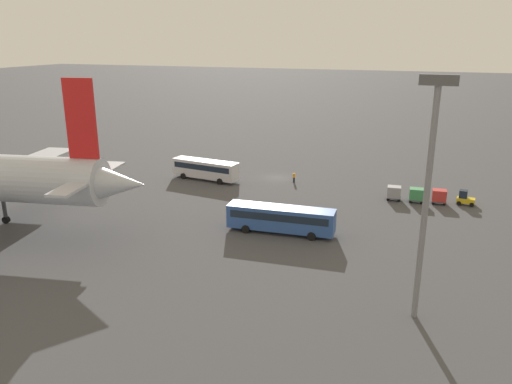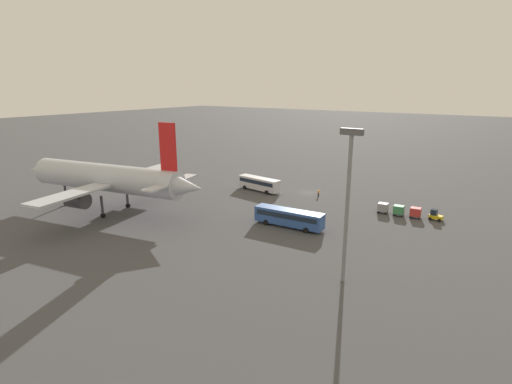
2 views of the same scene
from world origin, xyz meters
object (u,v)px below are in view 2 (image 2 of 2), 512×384
(cargo_cart_grey, at_px, (383,207))
(baggage_tug, at_px, (435,215))
(shuttle_bus_near, at_px, (259,183))
(airplane, at_px, (108,178))
(shuttle_bus_far, at_px, (289,217))
(cargo_cart_red, at_px, (416,212))
(cargo_cart_green, at_px, (399,210))
(worker_person, at_px, (318,193))

(cargo_cart_grey, bearing_deg, baggage_tug, -172.39)
(shuttle_bus_near, distance_m, baggage_tug, 40.10)
(airplane, height_order, shuttle_bus_near, airplane)
(shuttle_bus_far, bearing_deg, baggage_tug, -141.60)
(airplane, height_order, cargo_cart_red, airplane)
(cargo_cart_green, bearing_deg, shuttle_bus_far, 50.12)
(airplane, xyz_separation_m, baggage_tug, (-55.85, -31.56, -6.06))
(cargo_cart_green, bearing_deg, airplane, 31.58)
(airplane, distance_m, baggage_tug, 64.43)
(shuttle_bus_near, height_order, cargo_cart_red, shuttle_bus_near)
(airplane, height_order, baggage_tug, airplane)
(worker_person, height_order, cargo_cart_red, cargo_cart_red)
(shuttle_bus_near, bearing_deg, worker_person, -158.72)
(airplane, bearing_deg, cargo_cart_red, -160.07)
(airplane, relative_size, cargo_cart_green, 21.01)
(airplane, xyz_separation_m, cargo_cart_red, (-52.40, -30.72, -5.81))
(shuttle_bus_near, relative_size, shuttle_bus_far, 0.90)
(cargo_cart_green, height_order, cargo_cart_grey, same)
(airplane, distance_m, cargo_cart_grey, 55.55)
(shuttle_bus_far, xyz_separation_m, worker_person, (4.44, -21.74, -1.07))
(airplane, xyz_separation_m, cargo_cart_green, (-49.31, -30.31, -5.81))
(shuttle_bus_near, relative_size, worker_person, 6.77)
(shuttle_bus_far, bearing_deg, cargo_cart_grey, -126.76)
(airplane, bearing_deg, cargo_cart_grey, -157.21)
(airplane, relative_size, worker_person, 25.23)
(airplane, relative_size, cargo_cart_red, 21.01)
(cargo_cart_red, bearing_deg, cargo_cart_green, 7.52)
(baggage_tug, height_order, cargo_cart_green, baggage_tug)
(shuttle_bus_near, relative_size, cargo_cart_green, 5.64)
(worker_person, distance_m, cargo_cart_grey, 16.67)
(shuttle_bus_near, distance_m, cargo_cart_grey, 30.46)
(cargo_cart_green, bearing_deg, baggage_tug, -169.19)
(cargo_cart_green, bearing_deg, cargo_cart_grey, 0.71)
(shuttle_bus_far, height_order, cargo_cart_green, shuttle_bus_far)
(worker_person, relative_size, cargo_cart_grey, 0.83)
(airplane, distance_m, shuttle_bus_far, 37.04)
(shuttle_bus_near, height_order, shuttle_bus_far, shuttle_bus_near)
(baggage_tug, xyz_separation_m, cargo_cart_green, (6.54, 1.25, 0.25))
(airplane, relative_size, baggage_tug, 17.54)
(baggage_tug, distance_m, cargo_cart_green, 6.66)
(baggage_tug, distance_m, worker_person, 25.95)
(shuttle_bus_near, bearing_deg, cargo_cart_red, -172.45)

